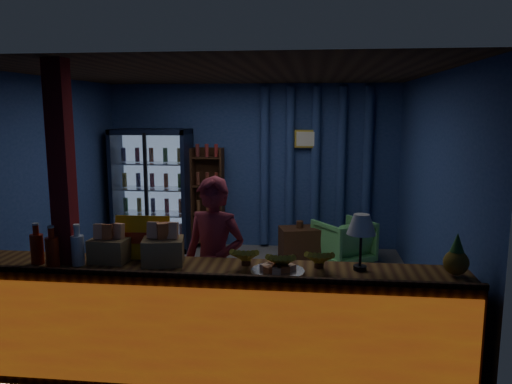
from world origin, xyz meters
TOP-DOWN VIEW (x-y plane):
  - ground at (0.00, 0.00)m, footprint 4.60×4.60m
  - room_walls at (0.00, 0.00)m, footprint 4.60×4.60m
  - counter at (0.00, -1.91)m, footprint 4.40×0.57m
  - support_post at (-1.05, -1.90)m, footprint 0.16×0.16m
  - beverage_cooler at (-1.55, 1.92)m, footprint 1.20×0.62m
  - bottle_shelf at (-0.70, 2.06)m, footprint 0.50×0.28m
  - curtain_folds at (1.00, 2.14)m, footprint 1.74×0.14m
  - framed_picture at (0.85, 2.10)m, footprint 0.36×0.04m
  - shopkeeper at (0.08, -1.41)m, footprint 0.67×0.52m
  - green_chair at (1.42, 1.36)m, footprint 0.98×0.98m
  - side_table at (0.79, 1.38)m, footprint 0.64×0.54m
  - yellow_sign at (-0.46, -1.74)m, footprint 0.47×0.11m
  - soda_bottles at (-1.10, -1.99)m, footprint 0.46×0.19m
  - snack_box_left at (-0.71, -1.83)m, footprint 0.32×0.27m
  - snack_box_centre at (-0.25, -1.85)m, footprint 0.37×0.33m
  - pastry_tray at (0.70, -1.98)m, footprint 0.42×0.42m
  - banana_bunches at (0.72, -1.88)m, footprint 0.85×0.32m
  - table_lamp at (1.34, -1.83)m, footprint 0.23×0.23m
  - pineapple at (2.05, -1.89)m, footprint 0.19×0.19m

SIDE VIEW (x-z plane):
  - ground at x=0.00m, z-range 0.00..0.00m
  - side_table at x=0.79m, z-range -0.05..0.56m
  - green_chair at x=1.42m, z-range 0.00..0.65m
  - counter at x=0.00m, z-range -0.02..0.97m
  - bottle_shelf at x=-0.70m, z-range -0.01..1.59m
  - shopkeeper at x=0.08m, z-range 0.00..1.62m
  - beverage_cooler at x=-1.55m, z-range -0.02..1.88m
  - pastry_tray at x=0.70m, z-range 0.94..1.01m
  - banana_bunches at x=0.72m, z-range 0.95..1.14m
  - snack_box_left at x=-0.71m, z-range 0.90..1.23m
  - snack_box_centre at x=-0.25m, z-range 0.90..1.25m
  - pineapple at x=2.05m, z-range 0.92..1.25m
  - soda_bottles at x=-1.10m, z-range 0.92..1.26m
  - yellow_sign at x=-0.46m, z-range 0.95..1.32m
  - support_post at x=-1.05m, z-range 0.00..2.60m
  - curtain_folds at x=1.00m, z-range 0.05..2.55m
  - table_lamp at x=1.34m, z-range 1.08..1.53m
  - room_walls at x=0.00m, z-range -0.73..3.87m
  - framed_picture at x=0.85m, z-range 1.61..1.89m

